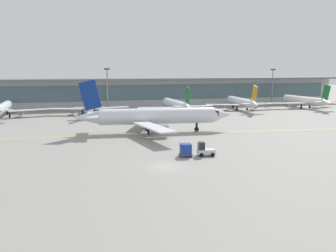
{
  "coord_description": "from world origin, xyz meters",
  "views": [
    {
      "loc": [
        -12.22,
        -46.01,
        13.06
      ],
      "look_at": [
        4.46,
        15.33,
        3.0
      ],
      "focal_mm": 39.33,
      "sensor_mm": 36.0,
      "label": 1
    }
  ],
  "objects": [
    {
      "name": "terminal_concourse",
      "position": [
        0.0,
        79.08,
        4.92
      ],
      "size": [
        177.14,
        11.0,
        9.6
      ],
      "color": "#B2B7BC",
      "rests_on": "ground_plane"
    },
    {
      "name": "taxiing_regional_jet",
      "position": [
        4.79,
        26.3,
        3.26
      ],
      "size": [
        32.81,
        30.36,
        10.86
      ],
      "rotation": [
        0.0,
        0.0,
        -0.1
      ],
      "color": "silver",
      "rests_on": "ground_plane"
    },
    {
      "name": "apron_light_mast_2",
      "position": [
        59.17,
        72.74,
        7.04
      ],
      "size": [
        1.8,
        0.36,
        12.74
      ],
      "color": "gray",
      "rests_on": "ground_plane"
    },
    {
      "name": "apron_light_mast_1",
      "position": [
        -0.28,
        69.87,
        7.17
      ],
      "size": [
        1.8,
        0.36,
        12.99
      ],
      "color": "gray",
      "rests_on": "ground_plane"
    },
    {
      "name": "gate_airplane_1",
      "position": [
        -29.12,
        59.72,
        2.47
      ],
      "size": [
        23.17,
        24.83,
        8.25
      ],
      "rotation": [
        0.0,
        0.0,
        1.57
      ],
      "color": "white",
      "rests_on": "ground_plane"
    },
    {
      "name": "gate_airplane_4",
      "position": [
        40.07,
        59.04,
        2.47
      ],
      "size": [
        23.12,
        24.91,
        8.25
      ],
      "rotation": [
        0.0,
        0.0,
        1.51
      ],
      "color": "white",
      "rests_on": "ground_plane"
    },
    {
      "name": "baggage_tug",
      "position": [
        7.21,
        4.49,
        0.89
      ],
      "size": [
        2.76,
        1.91,
        2.1
      ],
      "rotation": [
        0.0,
        0.0,
        -0.13
      ],
      "color": "silver",
      "rests_on": "ground_plane"
    },
    {
      "name": "cargo_dolly_lead",
      "position": [
        4.34,
        4.88,
        1.05
      ],
      "size": [
        2.3,
        1.87,
        1.94
      ],
      "rotation": [
        0.0,
        0.0,
        -0.13
      ],
      "color": "#595B60",
      "rests_on": "ground_plane"
    },
    {
      "name": "gate_airplane_2",
      "position": [
        -6.75,
        60.17,
        2.47
      ],
      "size": [
        23.15,
        24.89,
        8.25
      ],
      "rotation": [
        0.0,
        0.0,
        1.53
      ],
      "color": "silver",
      "rests_on": "ground_plane"
    },
    {
      "name": "gate_airplane_3",
      "position": [
        18.07,
        56.59,
        2.47
      ],
      "size": [
        23.16,
        24.88,
        8.25
      ],
      "rotation": [
        0.0,
        0.0,
        1.6
      ],
      "color": "white",
      "rests_on": "ground_plane"
    },
    {
      "name": "gate_airplane_5",
      "position": [
        62.66,
        58.98,
        2.47
      ],
      "size": [
        23.09,
        24.92,
        8.25
      ],
      "rotation": [
        0.0,
        0.0,
        1.66
      ],
      "color": "white",
      "rests_on": "ground_plane"
    },
    {
      "name": "taxiway_centreline_stripe",
      "position": [
        5.21,
        24.26,
        0.0
      ],
      "size": [
        109.49,
        11.31,
        0.01
      ],
      "primitive_type": "cube",
      "rotation": [
        0.0,
        0.0,
        -0.1
      ],
      "color": "yellow",
      "rests_on": "ground_plane"
    },
    {
      "name": "ground_plane",
      "position": [
        0.0,
        0.0,
        0.0
      ],
      "size": [
        400.0,
        400.0,
        0.0
      ],
      "primitive_type": "plane",
      "color": "gray"
    }
  ]
}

